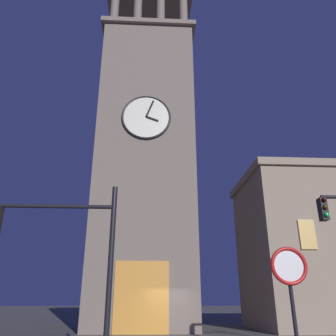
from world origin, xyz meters
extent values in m
cube|color=#75665B|center=(1.52, -5.76, 11.21)|extent=(6.99, 8.55, 22.42)
cube|color=#75665B|center=(1.52, -5.76, 22.62)|extent=(7.59, 9.15, 0.40)
cylinder|color=#75665B|center=(-1.38, -2.09, 24.80)|extent=(0.70, 0.70, 3.96)
cylinder|color=#75665B|center=(0.55, -2.09, 24.80)|extent=(0.70, 0.70, 3.96)
cylinder|color=#75665B|center=(2.48, -2.09, 24.80)|extent=(0.70, 0.70, 3.96)
cylinder|color=#75665B|center=(4.41, -2.09, 24.80)|extent=(0.70, 0.70, 3.96)
cylinder|color=#75665B|center=(-1.38, -9.44, 24.80)|extent=(0.70, 0.70, 3.96)
cylinder|color=#75665B|center=(0.55, -9.44, 24.80)|extent=(0.70, 0.70, 3.96)
cylinder|color=#75665B|center=(2.48, -9.44, 24.80)|extent=(0.70, 0.70, 3.96)
cylinder|color=#75665B|center=(4.41, -9.44, 24.80)|extent=(0.70, 0.70, 3.96)
cube|color=#75665B|center=(1.52, -5.76, 26.98)|extent=(7.59, 9.15, 0.40)
cylinder|color=black|center=(1.52, -5.76, 28.55)|extent=(0.12, 0.12, 2.73)
cylinder|color=silver|center=(1.52, -1.43, 13.87)|extent=(3.34, 0.12, 3.34)
torus|color=black|center=(1.52, -1.41, 13.87)|extent=(3.50, 0.16, 3.50)
cube|color=black|center=(1.09, -1.33, 13.71)|extent=(0.90, 0.06, 0.43)
cube|color=black|center=(1.27, -1.33, 14.53)|extent=(0.61, 0.06, 1.37)
cube|color=orange|center=(1.52, -1.54, 2.00)|extent=(3.20, 0.24, 4.00)
cube|color=#E0B259|center=(-8.46, -0.47, 5.52)|extent=(1.00, 0.12, 1.80)
cylinder|color=black|center=(2.23, 9.48, 2.54)|extent=(0.16, 0.16, 5.08)
cylinder|color=black|center=(3.93, 9.48, 4.44)|extent=(3.40, 0.12, 0.12)
cube|color=black|center=(-4.54, 9.04, 4.59)|extent=(0.22, 0.30, 0.75)
sphere|color=#360505|center=(-4.54, 9.22, 4.86)|extent=(0.16, 0.16, 0.16)
sphere|color=#392705|center=(-4.54, 9.22, 4.61)|extent=(0.16, 0.16, 0.16)
sphere|color=#18C154|center=(-4.54, 9.22, 4.36)|extent=(0.16, 0.16, 0.16)
cylinder|color=black|center=(-1.76, 12.39, 1.29)|extent=(0.08, 0.08, 2.57)
cylinder|color=white|center=(-1.76, 12.43, 2.47)|extent=(0.70, 0.04, 0.70)
torus|color=red|center=(-1.76, 12.45, 2.47)|extent=(0.78, 0.08, 0.78)
camera|label=1|loc=(1.15, 19.53, 1.82)|focal=36.04mm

